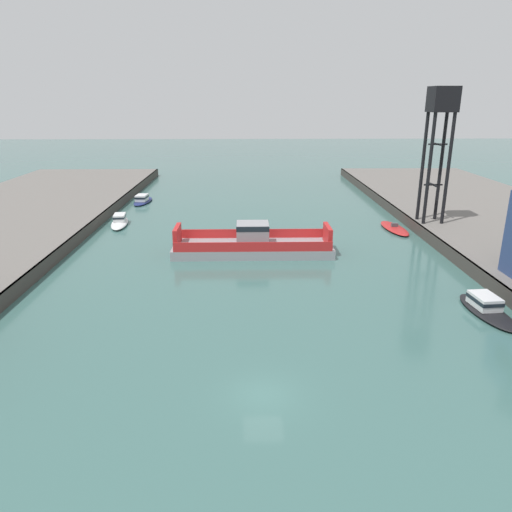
% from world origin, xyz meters
% --- Properties ---
extents(ground_plane, '(400.00, 400.00, 0.00)m').
position_xyz_m(ground_plane, '(0.00, 0.00, 0.00)').
color(ground_plane, '#3D6660').
extents(chain_ferry, '(18.61, 5.77, 3.69)m').
position_xyz_m(chain_ferry, '(-0.24, 28.55, 1.12)').
color(chain_ferry, '#939399').
rests_on(chain_ferry, ground).
extents(moored_boat_near_left, '(3.21, 8.04, 1.48)m').
position_xyz_m(moored_boat_near_left, '(-19.35, 42.52, 0.55)').
color(moored_boat_near_left, white).
rests_on(moored_boat_near_left, ground).
extents(moored_boat_near_right, '(3.21, 8.37, 0.98)m').
position_xyz_m(moored_boat_near_right, '(19.70, 38.78, 0.25)').
color(moored_boat_near_right, red).
rests_on(moored_boat_near_right, ground).
extents(moored_boat_mid_left, '(3.29, 7.93, 1.47)m').
position_xyz_m(moored_boat_mid_left, '(19.41, 11.59, 0.56)').
color(moored_boat_mid_left, black).
rests_on(moored_boat_mid_left, ground).
extents(moored_boat_mid_right, '(3.08, 7.82, 1.48)m').
position_xyz_m(moored_boat_mid_right, '(-19.20, 58.03, 0.56)').
color(moored_boat_mid_right, navy).
rests_on(moored_boat_mid_right, ground).
extents(crane_tower, '(3.21, 3.21, 17.42)m').
position_xyz_m(crane_tower, '(24.00, 37.66, 15.08)').
color(crane_tower, black).
rests_on(crane_tower, quay_right).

